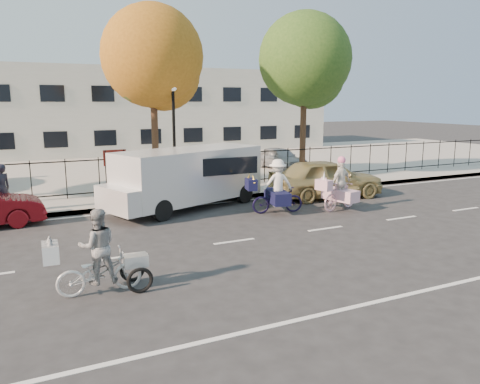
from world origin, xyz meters
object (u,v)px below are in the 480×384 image
lot_car_c (154,163)px  lot_car_d (280,158)px  unicorn_bike (340,190)px  lamppost (174,118)px  gold_sedan (326,178)px  bull_bike (277,192)px  pedestrian (2,189)px  white_van (186,176)px  zebra_trike (99,261)px

lot_car_c → lot_car_d: bearing=-26.1°
unicorn_bike → lot_car_c: (-4.01, 9.57, 0.06)m
lamppost → gold_sedan: (5.21, -2.98, -2.34)m
lamppost → gold_sedan: size_ratio=0.96×
bull_bike → lot_car_c: 9.17m
bull_bike → pedestrian: (-8.39, 3.27, 0.23)m
lot_car_d → gold_sedan: bearing=-113.8°
unicorn_bike → bull_bike: bearing=61.3°
pedestrian → lamppost: bearing=155.8°
bull_bike → white_van: 3.28m
unicorn_bike → lot_car_c: size_ratio=0.52×
zebra_trike → gold_sedan: (9.56, 5.82, 0.11)m
unicorn_bike → lot_car_d: 9.20m
gold_sedan → lot_car_d: 7.06m
lamppost → lot_car_c: (0.37, 4.60, -2.35)m
white_van → bull_bike: bearing=-60.7°
zebra_trike → white_van: size_ratio=0.31×
lamppost → lot_car_d: 8.40m
lamppost → lot_car_c: 5.18m
unicorn_bike → bull_bike: size_ratio=0.94×
lamppost → lot_car_d: bearing=28.3°
lot_car_c → bull_bike: bearing=-98.0°
zebra_trike → bull_bike: 7.88m
zebra_trike → unicorn_bike: (8.73, 3.83, 0.04)m
gold_sedan → lot_car_c: size_ratio=1.23×
unicorn_bike → lot_car_d: bearing=-31.2°
zebra_trike → bull_bike: size_ratio=0.98×
unicorn_bike → white_van: 5.41m
white_van → lot_car_d: white_van is taller
lamppost → gold_sedan: 6.44m
lot_car_c → zebra_trike: bearing=-128.8°
zebra_trike → lot_car_d: size_ratio=0.58×
zebra_trike → pedestrian: size_ratio=1.23×
zebra_trike → lot_car_c: 14.21m
unicorn_bike → pedestrian: size_ratio=1.18×
lamppost → white_van: bearing=-97.5°
zebra_trike → white_van: bearing=-30.5°
zebra_trike → unicorn_bike: bearing=-64.9°
zebra_trike → unicorn_bike: size_ratio=1.04×
bull_bike → lamppost: bearing=38.9°
lot_car_c → pedestrian: bearing=-158.4°
lamppost → white_van: (-0.30, -2.30, -1.96)m
lot_car_d → unicorn_bike: bearing=-115.5°
zebra_trike → bull_bike: (6.53, 4.41, 0.07)m
unicorn_bike → bull_bike: unicorn_bike is taller
unicorn_bike → lamppost: bearing=27.4°
unicorn_bike → pedestrian: unicorn_bike is taller
bull_bike → gold_sedan: bull_bike is taller
gold_sedan → lot_car_d: size_ratio=1.32×
pedestrian → lot_car_c: 8.72m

